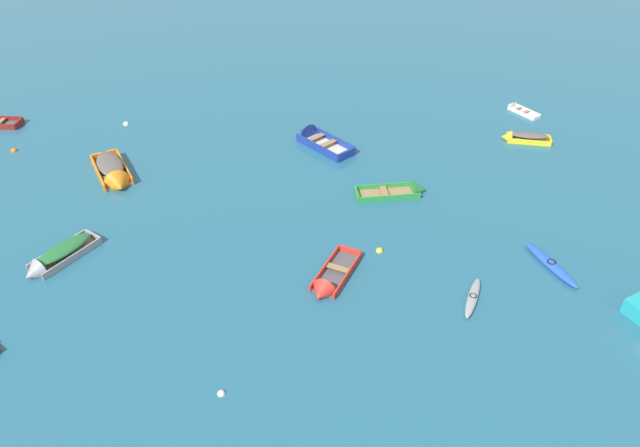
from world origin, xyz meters
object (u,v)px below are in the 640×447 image
object	(u,v)px
rowboat_green_near_left	(407,191)
mooring_buoy_central	(126,124)
kayak_grey_far_left	(473,297)
rowboat_yellow_far_right	(521,137)
rowboat_white_midfield_right	(516,108)
rowboat_orange_near_right	(114,174)
mooring_buoy_near_foreground	(221,394)
mooring_buoy_between_boats_left	(379,251)
mooring_buoy_outer_edge	(14,151)
rowboat_red_distant_center	(327,285)
rowboat_deep_blue_center	(314,138)
rowboat_grey_near_camera	(53,259)
kayak_blue_cluster_inner	(551,264)

from	to	relation	value
rowboat_green_near_left	mooring_buoy_central	bearing A→B (deg)	141.68
kayak_grey_far_left	rowboat_yellow_far_right	bearing A→B (deg)	53.89
rowboat_white_midfield_right	rowboat_orange_near_right	bearing A→B (deg)	-173.63
rowboat_orange_near_right	mooring_buoy_near_foreground	size ratio (longest dim) A/B	15.27
rowboat_orange_near_right	mooring_buoy_between_boats_left	world-z (taller)	rowboat_orange_near_right
mooring_buoy_outer_edge	mooring_buoy_between_boats_left	world-z (taller)	mooring_buoy_outer_edge
kayak_grey_far_left	rowboat_orange_near_right	distance (m)	22.04
rowboat_green_near_left	mooring_buoy_between_boats_left	world-z (taller)	rowboat_green_near_left
rowboat_orange_near_right	mooring_buoy_outer_edge	distance (m)	8.30
rowboat_red_distant_center	mooring_buoy_between_boats_left	bearing A→B (deg)	32.12
rowboat_orange_near_right	mooring_buoy_near_foreground	distance (m)	17.82
rowboat_deep_blue_center	rowboat_white_midfield_right	size ratio (longest dim) A/B	1.68
rowboat_green_near_left	rowboat_white_midfield_right	xyz separation A→B (m)	(11.67, 8.66, -0.05)
rowboat_red_distant_center	rowboat_white_midfield_right	xyz separation A→B (m)	(18.09, 15.40, -0.05)
kayak_grey_far_left	rowboat_orange_near_right	world-z (taller)	rowboat_orange_near_right
rowboat_deep_blue_center	mooring_buoy_central	world-z (taller)	rowboat_deep_blue_center
rowboat_yellow_far_right	rowboat_red_distant_center	xyz separation A→B (m)	(-16.06, -11.01, -0.12)
rowboat_deep_blue_center	mooring_buoy_central	size ratio (longest dim) A/B	11.37
rowboat_red_distant_center	mooring_buoy_between_boats_left	world-z (taller)	rowboat_red_distant_center
rowboat_green_near_left	rowboat_red_distant_center	bearing A→B (deg)	-133.57
kayak_grey_far_left	mooring_buoy_near_foreground	xyz separation A→B (m)	(-11.80, -2.62, -0.13)
kayak_grey_far_left	rowboat_green_near_left	xyz separation A→B (m)	(0.07, 9.05, 0.04)
rowboat_white_midfield_right	mooring_buoy_near_foreground	distance (m)	31.11
rowboat_red_distant_center	rowboat_orange_near_right	world-z (taller)	rowboat_orange_near_right
kayak_grey_far_left	rowboat_yellow_far_right	world-z (taller)	rowboat_yellow_far_right
rowboat_orange_near_right	rowboat_grey_near_camera	xyz separation A→B (m)	(-2.54, -7.46, -0.09)
rowboat_yellow_far_right	mooring_buoy_central	distance (m)	27.22
rowboat_red_distant_center	rowboat_green_near_left	xyz separation A→B (m)	(6.41, 6.74, 0.00)
mooring_buoy_outer_edge	mooring_buoy_central	bearing A→B (deg)	17.71
mooring_buoy_near_foreground	rowboat_grey_near_camera	bearing A→B (deg)	126.92
kayak_grey_far_left	mooring_buoy_between_boats_left	world-z (taller)	kayak_grey_far_left
mooring_buoy_central	rowboat_white_midfield_right	bearing A→B (deg)	-8.45
rowboat_orange_near_right	rowboat_red_distant_center	bearing A→B (deg)	-50.16
rowboat_green_near_left	mooring_buoy_near_foreground	size ratio (longest dim) A/B	13.61
rowboat_white_midfield_right	rowboat_grey_near_camera	distance (m)	32.62
mooring_buoy_between_boats_left	mooring_buoy_central	bearing A→B (deg)	126.70
rowboat_orange_near_right	mooring_buoy_between_boats_left	distance (m)	16.90
rowboat_grey_near_camera	kayak_grey_far_left	bearing A→B (deg)	-20.37
rowboat_deep_blue_center	rowboat_red_distant_center	distance (m)	14.33
rowboat_orange_near_right	kayak_blue_cluster_inner	size ratio (longest dim) A/B	1.26
rowboat_yellow_far_right	mooring_buoy_near_foreground	world-z (taller)	rowboat_yellow_far_right
rowboat_red_distant_center	mooring_buoy_near_foreground	size ratio (longest dim) A/B	12.21
kayak_blue_cluster_inner	rowboat_green_near_left	distance (m)	9.09
rowboat_yellow_far_right	rowboat_grey_near_camera	xyz separation A→B (m)	(-28.82, -6.23, 0.02)
kayak_grey_far_left	rowboat_yellow_far_right	size ratio (longest dim) A/B	0.78
kayak_blue_cluster_inner	rowboat_grey_near_camera	distance (m)	24.54
rowboat_grey_near_camera	mooring_buoy_near_foreground	distance (m)	12.15
kayak_blue_cluster_inner	mooring_buoy_outer_edge	world-z (taller)	kayak_blue_cluster_inner
kayak_grey_far_left	rowboat_deep_blue_center	xyz separation A→B (m)	(-3.81, 16.42, 0.12)
mooring_buoy_outer_edge	rowboat_white_midfield_right	bearing A→B (deg)	-3.13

